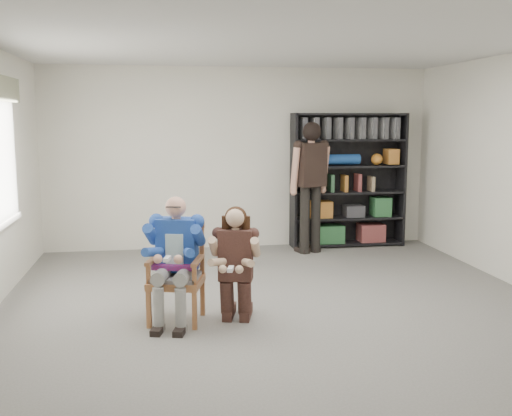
{
  "coord_description": "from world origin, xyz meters",
  "views": [
    {
      "loc": [
        -1.22,
        -5.77,
        2.02
      ],
      "look_at": [
        -0.2,
        0.6,
        1.05
      ],
      "focal_mm": 42.0,
      "sensor_mm": 36.0,
      "label": 1
    }
  ],
  "objects": [
    {
      "name": "standing_man",
      "position": [
        0.99,
        2.87,
        0.97
      ],
      "size": [
        0.68,
        0.52,
        1.95
      ],
      "primitive_type": null,
      "rotation": [
        0.0,
        0.0,
        0.36
      ],
      "color": "black",
      "rests_on": "floor"
    },
    {
      "name": "seated_man",
      "position": [
        -1.09,
        0.06,
        0.64
      ],
      "size": [
        0.72,
        0.88,
        1.27
      ],
      "primitive_type": null,
      "rotation": [
        0.0,
        0.0,
        -0.25
      ],
      "color": "#1A3797",
      "rests_on": "floor"
    },
    {
      "name": "bookshelf",
      "position": [
        1.7,
        3.28,
        1.05
      ],
      "size": [
        1.8,
        0.38,
        2.1
      ],
      "primitive_type": null,
      "color": "black",
      "rests_on": "floor"
    },
    {
      "name": "room_shell",
      "position": [
        0.0,
        0.0,
        1.4
      ],
      "size": [
        6.0,
        7.0,
        2.8
      ],
      "primitive_type": null,
      "color": "silver",
      "rests_on": "ground"
    },
    {
      "name": "armchair",
      "position": [
        -1.09,
        0.06,
        0.49
      ],
      "size": [
        0.69,
        0.67,
        0.98
      ],
      "primitive_type": null,
      "rotation": [
        0.0,
        0.0,
        -0.25
      ],
      "color": "#A86232",
      "rests_on": "floor"
    },
    {
      "name": "floor",
      "position": [
        0.0,
        0.0,
        0.0
      ],
      "size": [
        6.0,
        7.0,
        0.01
      ],
      "primitive_type": "cube",
      "color": "slate",
      "rests_on": "ground"
    },
    {
      "name": "kneeling_woman",
      "position": [
        -0.51,
        -0.06,
        0.58
      ],
      "size": [
        0.67,
        0.88,
        1.16
      ],
      "primitive_type": null,
      "rotation": [
        0.0,
        0.0,
        -0.25
      ],
      "color": "#341F19",
      "rests_on": "floor"
    }
  ]
}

